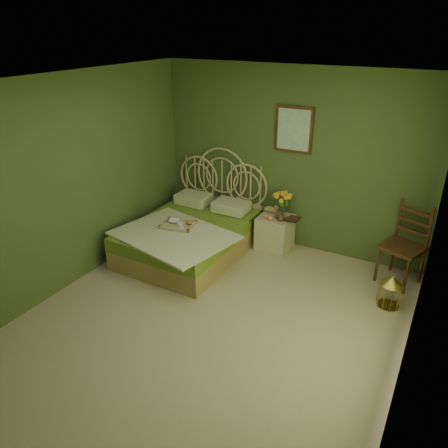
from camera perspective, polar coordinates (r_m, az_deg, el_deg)
The scene contains 14 objects.
floor at distance 5.10m, azimuth -1.61°, elevation -12.56°, with size 4.50×4.50×0.00m, color #C1AA8B.
ceiling at distance 4.07m, azimuth -2.07°, elevation 17.85°, with size 4.50×4.50×0.00m, color silver.
wall_back at distance 6.34m, azimuth 8.67°, elevation 8.20°, with size 4.00×4.00×0.00m, color #495D31.
wall_left at distance 5.64m, azimuth -19.65°, elevation 4.87°, with size 4.50×4.50×0.00m, color #495D31.
wall_right at distance 3.91m, azimuth 24.44°, elevation -4.98°, with size 4.50×4.50×0.00m, color #495D31.
wall_art at distance 6.19m, azimuth 9.11°, elevation 12.08°, with size 0.54×0.04×0.64m.
bed at distance 6.37m, azimuth -4.31°, elevation -1.24°, with size 1.71×2.16×1.34m.
nightstand at distance 6.48m, azimuth 6.79°, elevation -0.37°, with size 0.47×0.48×0.94m.
chair at distance 6.02m, azimuth 22.56°, elevation -1.81°, with size 0.59×0.59×1.05m.
birdcage at distance 5.58m, azimuth 20.87°, elevation -8.26°, with size 0.26×0.26×0.40m.
book_lower at distance 6.36m, azimuth 8.34°, elevation 0.78°, with size 0.17×0.23×0.02m, color #381E0F.
book_upper at distance 6.35m, azimuth 8.35°, elevation 0.94°, with size 0.15×0.20×0.02m, color #472819.
cereal_bowl at distance 6.20m, azimuth -6.51°, elevation 0.37°, with size 0.16×0.16×0.04m, color white.
coffee_cup at distance 6.02m, azimuth -5.71°, elevation -0.20°, with size 0.08×0.08×0.08m, color white.
Camera 1 is at (2.07, -3.47, 3.11)m, focal length 35.00 mm.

